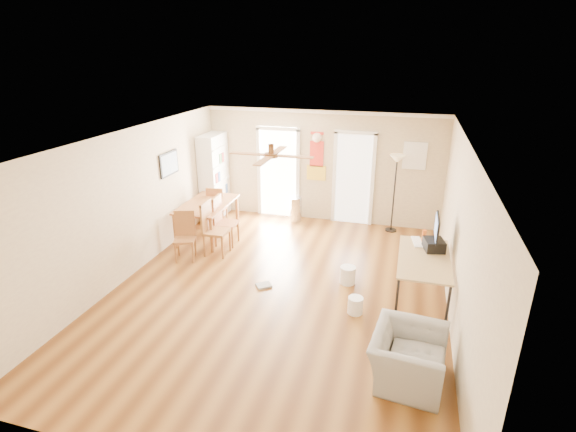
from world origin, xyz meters
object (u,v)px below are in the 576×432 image
(dining_table, at_px, (208,220))
(computer_desk, at_px, (421,281))
(trash_can, at_px, (296,209))
(wastebasket_a, at_px, (348,275))
(dining_chair_right_b, at_px, (216,229))
(printer, at_px, (434,245))
(dining_chair_far, at_px, (218,206))
(torchiere_lamp, at_px, (394,194))
(dining_chair_right_a, at_px, (226,221))
(wastebasket_b, at_px, (355,305))
(dining_chair_near, at_px, (184,237))
(bookshelf, at_px, (214,176))
(armchair, at_px, (408,357))

(dining_table, bearing_deg, computer_desk, -19.31)
(trash_can, bearing_deg, wastebasket_a, -57.94)
(dining_chair_right_b, bearing_deg, dining_table, 35.91)
(dining_table, height_order, printer, printer)
(dining_chair_far, distance_m, torchiere_lamp, 4.01)
(dining_chair_right_a, xyz_separation_m, dining_chair_far, (-0.62, 0.92, -0.05))
(torchiere_lamp, xyz_separation_m, wastebasket_a, (-0.60, -2.63, -0.72))
(dining_table, relative_size, wastebasket_b, 5.65)
(dining_chair_right_b, xyz_separation_m, dining_chair_near, (-0.50, -0.39, -0.07))
(bookshelf, relative_size, printer, 5.84)
(trash_can, relative_size, printer, 1.72)
(dining_table, xyz_separation_m, trash_can, (1.61, 1.40, -0.09))
(wastebasket_b, bearing_deg, wastebasket_a, 105.77)
(dining_chair_far, distance_m, printer, 5.07)
(computer_desk, bearing_deg, printer, 66.82)
(torchiere_lamp, height_order, wastebasket_b, torchiere_lamp)
(dining_chair_near, bearing_deg, bookshelf, 81.12)
(computer_desk, relative_size, armchair, 1.58)
(wastebasket_a, bearing_deg, computer_desk, -16.39)
(wastebasket_a, xyz_separation_m, armchair, (1.06, -2.17, 0.16))
(dining_chair_near, distance_m, armchair, 4.81)
(dining_chair_near, xyz_separation_m, armchair, (4.25, -2.25, -0.15))
(bookshelf, relative_size, computer_desk, 1.29)
(bookshelf, distance_m, computer_desk, 5.62)
(wastebasket_a, bearing_deg, dining_chair_right_a, 160.36)
(bookshelf, bearing_deg, dining_chair_near, -93.15)
(wastebasket_a, bearing_deg, torchiere_lamp, 77.14)
(dining_chair_right_a, bearing_deg, dining_chair_near, 148.44)
(dining_chair_right_b, bearing_deg, computer_desk, -102.65)
(dining_chair_right_a, distance_m, printer, 4.19)
(trash_can, bearing_deg, dining_chair_right_b, -116.43)
(bookshelf, bearing_deg, torchiere_lamp, -10.82)
(dining_table, distance_m, dining_chair_right_b, 0.93)
(trash_can, distance_m, torchiere_lamp, 2.31)
(dining_chair_right_a, bearing_deg, torchiere_lamp, -65.32)
(bookshelf, bearing_deg, trash_can, -8.57)
(computer_desk, xyz_separation_m, wastebasket_b, (-0.96, -0.54, -0.28))
(dining_chair_near, xyz_separation_m, torchiere_lamp, (3.79, 2.55, 0.40))
(bookshelf, height_order, dining_chair_right_b, bookshelf)
(dining_table, distance_m, wastebasket_b, 4.09)
(bookshelf, distance_m, dining_chair_right_b, 2.23)
(dining_chair_near, bearing_deg, printer, -20.49)
(bookshelf, distance_m, dining_chair_right_a, 1.81)
(wastebasket_a, height_order, wastebasket_b, wastebasket_a)
(armchair, bearing_deg, dining_table, 58.33)
(dining_table, height_order, wastebasket_b, dining_table)
(printer, height_order, wastebasket_b, printer)
(dining_chair_far, relative_size, trash_can, 1.58)
(dining_chair_near, bearing_deg, trash_can, 39.11)
(dining_table, relative_size, dining_chair_right_a, 1.49)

